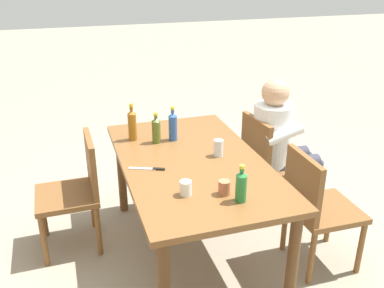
{
  "coord_description": "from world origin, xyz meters",
  "views": [
    {
      "loc": [
        -2.5,
        0.79,
        2.03
      ],
      "look_at": [
        0.0,
        0.0,
        0.89
      ],
      "focal_mm": 39.96,
      "sensor_mm": 36.0,
      "label": 1
    }
  ],
  "objects_px": {
    "cup_white": "(186,188)",
    "cup_glass": "(218,148)",
    "bottle_olive": "(156,130)",
    "chair_far_right": "(77,187)",
    "bottle_blue": "(173,126)",
    "bottle_amber": "(132,124)",
    "dining_table": "(192,172)",
    "person_in_white_shirt": "(280,140)",
    "cup_terracotta": "(224,187)",
    "chair_near_right": "(267,160)",
    "bottle_green": "(241,186)",
    "backpack_by_near_side": "(178,154)",
    "chair_near_left": "(316,204)",
    "table_knife": "(150,169)"
  },
  "relations": [
    {
      "from": "cup_terracotta",
      "to": "cup_white",
      "type": "relative_size",
      "value": 0.98
    },
    {
      "from": "chair_far_right",
      "to": "bottle_blue",
      "type": "height_order",
      "value": "bottle_blue"
    },
    {
      "from": "cup_glass",
      "to": "table_knife",
      "type": "distance_m",
      "value": 0.51
    },
    {
      "from": "cup_terracotta",
      "to": "chair_far_right",
      "type": "bearing_deg",
      "value": 43.35
    },
    {
      "from": "chair_near_left",
      "to": "bottle_green",
      "type": "bearing_deg",
      "value": 108.44
    },
    {
      "from": "bottle_olive",
      "to": "bottle_blue",
      "type": "xyz_separation_m",
      "value": [
        0.01,
        -0.13,
        0.01
      ]
    },
    {
      "from": "chair_near_left",
      "to": "backpack_by_near_side",
      "type": "height_order",
      "value": "chair_near_left"
    },
    {
      "from": "chair_near_left",
      "to": "bottle_amber",
      "type": "xyz_separation_m",
      "value": [
        0.84,
        1.09,
        0.4
      ]
    },
    {
      "from": "bottle_amber",
      "to": "cup_terracotta",
      "type": "height_order",
      "value": "bottle_amber"
    },
    {
      "from": "chair_near_right",
      "to": "bottle_amber",
      "type": "xyz_separation_m",
      "value": [
        0.11,
        1.09,
        0.4
      ]
    },
    {
      "from": "bottle_amber",
      "to": "bottle_blue",
      "type": "bearing_deg",
      "value": -108.28
    },
    {
      "from": "cup_white",
      "to": "backpack_by_near_side",
      "type": "relative_size",
      "value": 0.19
    },
    {
      "from": "table_knife",
      "to": "backpack_by_near_side",
      "type": "height_order",
      "value": "table_knife"
    },
    {
      "from": "bottle_amber",
      "to": "table_knife",
      "type": "xyz_separation_m",
      "value": [
        -0.53,
        -0.01,
        -0.12
      ]
    },
    {
      "from": "chair_far_right",
      "to": "bottle_green",
      "type": "bearing_deg",
      "value": -137.73
    },
    {
      "from": "bottle_green",
      "to": "cup_glass",
      "type": "relative_size",
      "value": 1.91
    },
    {
      "from": "table_knife",
      "to": "backpack_by_near_side",
      "type": "relative_size",
      "value": 0.49
    },
    {
      "from": "chair_far_right",
      "to": "table_knife",
      "type": "distance_m",
      "value": 0.69
    },
    {
      "from": "chair_near_right",
      "to": "bottle_blue",
      "type": "relative_size",
      "value": 3.29
    },
    {
      "from": "bottle_amber",
      "to": "bottle_green",
      "type": "xyz_separation_m",
      "value": [
        -1.07,
        -0.42,
        -0.03
      ]
    },
    {
      "from": "cup_glass",
      "to": "dining_table",
      "type": "bearing_deg",
      "value": 93.85
    },
    {
      "from": "bottle_blue",
      "to": "cup_terracotta",
      "type": "distance_m",
      "value": 0.88
    },
    {
      "from": "dining_table",
      "to": "bottle_green",
      "type": "distance_m",
      "value": 0.63
    },
    {
      "from": "person_in_white_shirt",
      "to": "bottle_amber",
      "type": "xyz_separation_m",
      "value": [
        0.11,
        1.2,
        0.24
      ]
    },
    {
      "from": "bottle_green",
      "to": "cup_white",
      "type": "height_order",
      "value": "bottle_green"
    },
    {
      "from": "bottle_amber",
      "to": "cup_terracotta",
      "type": "relative_size",
      "value": 3.32
    },
    {
      "from": "chair_near_left",
      "to": "chair_far_right",
      "type": "relative_size",
      "value": 1.0
    },
    {
      "from": "dining_table",
      "to": "bottle_amber",
      "type": "bearing_deg",
      "value": 33.79
    },
    {
      "from": "bottle_amber",
      "to": "bottle_blue",
      "type": "distance_m",
      "value": 0.3
    },
    {
      "from": "dining_table",
      "to": "bottle_blue",
      "type": "relative_size",
      "value": 6.2
    },
    {
      "from": "chair_near_right",
      "to": "bottle_green",
      "type": "distance_m",
      "value": 1.22
    },
    {
      "from": "chair_near_right",
      "to": "chair_far_right",
      "type": "bearing_deg",
      "value": 89.7
    },
    {
      "from": "bottle_green",
      "to": "cup_white",
      "type": "xyz_separation_m",
      "value": [
        0.16,
        0.28,
        -0.05
      ]
    },
    {
      "from": "bottle_olive",
      "to": "backpack_by_near_side",
      "type": "height_order",
      "value": "bottle_olive"
    },
    {
      "from": "chair_near_right",
      "to": "bottle_olive",
      "type": "bearing_deg",
      "value": 89.42
    },
    {
      "from": "bottle_blue",
      "to": "cup_glass",
      "type": "height_order",
      "value": "bottle_blue"
    },
    {
      "from": "bottle_blue",
      "to": "bottle_olive",
      "type": "bearing_deg",
      "value": 94.27
    },
    {
      "from": "chair_near_right",
      "to": "cup_glass",
      "type": "distance_m",
      "value": 0.75
    },
    {
      "from": "chair_near_right",
      "to": "bottle_blue",
      "type": "xyz_separation_m",
      "value": [
        0.02,
        0.8,
        0.39
      ]
    },
    {
      "from": "dining_table",
      "to": "table_knife",
      "type": "relative_size",
      "value": 7.17
    },
    {
      "from": "person_in_white_shirt",
      "to": "cup_terracotta",
      "type": "relative_size",
      "value": 13.62
    },
    {
      "from": "chair_near_right",
      "to": "cup_terracotta",
      "type": "height_order",
      "value": "chair_near_right"
    },
    {
      "from": "bottle_green",
      "to": "table_knife",
      "type": "distance_m",
      "value": 0.68
    },
    {
      "from": "cup_white",
      "to": "cup_glass",
      "type": "bearing_deg",
      "value": -39.76
    },
    {
      "from": "bottle_amber",
      "to": "bottle_blue",
      "type": "height_order",
      "value": "bottle_amber"
    },
    {
      "from": "cup_white",
      "to": "bottle_olive",
      "type": "bearing_deg",
      "value": -1.01
    },
    {
      "from": "bottle_blue",
      "to": "cup_glass",
      "type": "distance_m",
      "value": 0.44
    },
    {
      "from": "bottle_amber",
      "to": "cup_white",
      "type": "distance_m",
      "value": 0.92
    },
    {
      "from": "person_in_white_shirt",
      "to": "bottle_green",
      "type": "height_order",
      "value": "person_in_white_shirt"
    },
    {
      "from": "bottle_olive",
      "to": "chair_far_right",
      "type": "bearing_deg",
      "value": 90.13
    }
  ]
}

